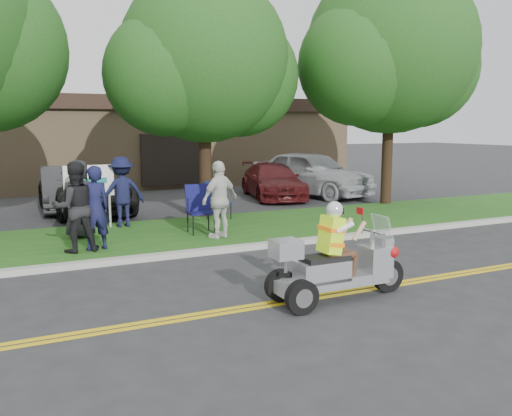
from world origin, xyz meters
name	(u,v)px	position (x,y,z in m)	size (l,w,h in m)	color
ground	(325,285)	(0.00, 0.00, 0.00)	(120.00, 120.00, 0.00)	#28282B
centerline_near	(344,294)	(0.00, -0.58, 0.01)	(60.00, 0.10, 0.01)	gold
centerline_far	(338,291)	(0.00, -0.42, 0.01)	(60.00, 0.10, 0.01)	gold
curb	(250,247)	(0.00, 3.05, 0.06)	(60.00, 0.25, 0.12)	#A8A89E
grass_verge	(215,230)	(0.00, 5.20, 0.06)	(60.00, 4.00, 0.10)	#1C4A13
commercial_building	(150,141)	(2.00, 18.98, 2.01)	(18.00, 8.20, 4.00)	#9E7F5B
tree_mid	(205,66)	(0.55, 7.23, 4.43)	(5.88, 4.80, 7.05)	#332114
tree_right	(392,56)	(7.06, 7.03, 5.03)	(6.86, 5.60, 8.07)	#332114
business_sign	(89,184)	(-2.90, 6.60, 1.26)	(1.25, 0.06, 1.75)	silver
trike_scooter	(335,266)	(-0.32, -0.77, 0.56)	(2.43, 0.81, 1.59)	black
lawn_chair_a	(199,205)	(-0.51, 4.95, 0.78)	(0.66, 0.69, 1.19)	black
lawn_chair_b	(216,198)	(0.57, 6.57, 0.72)	(0.74, 0.75, 1.08)	black
spectator_adult_left	(94,208)	(-3.19, 4.07, 1.01)	(0.66, 0.43, 1.81)	#15163A
spectator_adult_mid	(75,207)	(-3.58, 4.05, 1.06)	(0.93, 0.72, 1.91)	black
spectator_adult_right	(220,200)	(-0.32, 4.06, 1.02)	(1.07, 0.45, 1.83)	silver
spectator_chair_a	(122,192)	(-2.08, 6.56, 1.03)	(1.19, 0.69, 1.85)	#131536
spectator_chair_b	(80,199)	(-3.29, 5.53, 1.03)	(0.91, 0.59, 1.86)	black
parked_car_left	(66,188)	(-3.00, 10.88, 0.71)	(1.50, 4.31, 1.42)	#2E2E30
parked_car_mid	(86,192)	(-2.50, 9.86, 0.68)	(2.26, 4.90, 1.36)	black
parked_car_right	(273,181)	(4.50, 10.60, 0.65)	(1.82, 4.49, 1.30)	#471011
parked_car_far_right	(311,173)	(6.14, 10.52, 0.89)	(2.10, 5.23, 1.78)	#B1B2B8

